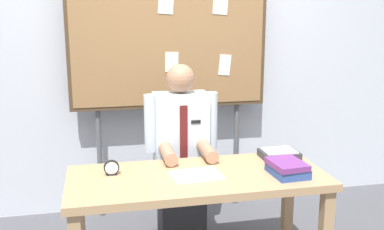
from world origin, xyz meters
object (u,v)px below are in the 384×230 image
at_px(desk_clock, 112,168).
at_px(paper_tray, 279,154).
at_px(open_notebook, 196,175).
at_px(desk, 198,188).
at_px(person, 181,160).
at_px(bulletin_board, 169,38).
at_px(book_stack, 287,168).

height_order(desk_clock, paper_tray, desk_clock).
relative_size(open_notebook, desk_clock, 3.16).
bearing_deg(desk, person, 90.00).
height_order(bulletin_board, paper_tray, bulletin_board).
height_order(bulletin_board, desk_clock, bulletin_board).
distance_m(desk, book_stack, 0.58).
relative_size(person, desk_clock, 13.98).
height_order(person, bulletin_board, bulletin_board).
bearing_deg(person, desk, -90.00).
distance_m(person, book_stack, 0.89).
height_order(desk, book_stack, book_stack).
bearing_deg(desk_clock, bulletin_board, 60.45).
xyz_separation_m(desk, desk_clock, (-0.53, 0.11, 0.14)).
xyz_separation_m(bulletin_board, paper_tray, (0.64, -0.85, -0.77)).
bearing_deg(paper_tray, desk_clock, -175.35).
height_order(person, book_stack, person).
distance_m(open_notebook, desk_clock, 0.54).
bearing_deg(desk, desk_clock, 168.38).
relative_size(open_notebook, paper_tray, 1.19).
distance_m(book_stack, paper_tray, 0.35).
relative_size(bulletin_board, paper_tray, 8.23).
bearing_deg(bulletin_board, desk, -90.02).
relative_size(person, paper_tray, 5.24).
height_order(book_stack, open_notebook, book_stack).
height_order(desk, paper_tray, paper_tray).
bearing_deg(desk, paper_tray, 17.83).
bearing_deg(book_stack, desk, 166.87).
relative_size(desk, paper_tray, 6.29).
bearing_deg(open_notebook, person, 88.52).
bearing_deg(paper_tray, desk, -162.17).
xyz_separation_m(desk, bulletin_board, (0.00, 1.05, 0.89)).
xyz_separation_m(desk_clock, paper_tray, (1.17, 0.10, -0.02)).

